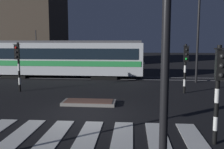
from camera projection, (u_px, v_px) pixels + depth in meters
ground_plane at (86, 114)px, 11.44m from camera, size 120.00×120.00×0.00m
rail_near at (110, 79)px, 21.83m from camera, size 80.00×0.12×0.03m
rail_far at (112, 77)px, 23.24m from camera, size 80.00×0.12×0.03m
crosswalk_zebra at (68, 140)px, 8.44m from camera, size 9.02×4.15×0.02m
traffic_island at (89, 102)px, 13.30m from camera, size 2.71×1.18×0.18m
traffic_light_corner_far_left at (18, 59)px, 16.28m from camera, size 0.36×0.42×3.13m
traffic_light_corner_far_right at (186, 61)px, 15.75m from camera, size 0.36×0.42×3.03m
traffic_light_corner_near_right at (219, 80)px, 7.83m from camera, size 0.36×0.42×3.11m
street_lamp_trackside_right at (199, 26)px, 19.40m from camera, size 0.44×1.21×6.74m
tram at (60, 58)px, 22.72m from camera, size 14.54×2.58×4.15m
building_backdrop at (3, 18)px, 32.48m from camera, size 14.65×8.00×12.12m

